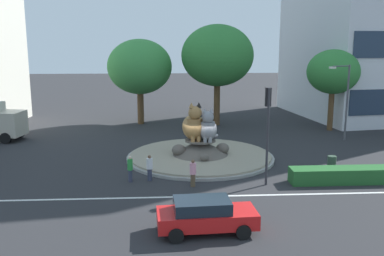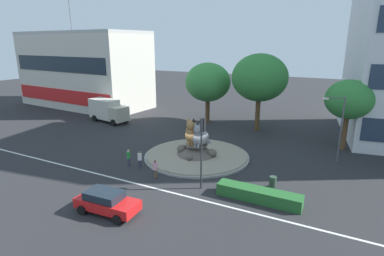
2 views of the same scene
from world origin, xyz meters
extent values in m
plane|color=#28282B|center=(0.00, 0.00, 0.00)|extent=(160.00, 160.00, 0.00)
cube|color=silver|center=(0.00, -7.58, 0.00)|extent=(112.00, 0.20, 0.01)
cylinder|color=gray|center=(0.00, 0.00, 0.09)|extent=(10.35, 10.35, 0.18)
cylinder|color=gray|center=(0.00, 0.00, 0.24)|extent=(9.93, 9.93, 0.12)
cone|color=#564F47|center=(0.00, 0.00, 0.83)|extent=(3.88, 3.88, 1.06)
cylinder|color=#564F47|center=(0.00, 0.00, 1.30)|extent=(2.13, 2.13, 0.12)
ellipsoid|color=#564F47|center=(1.59, 0.09, 0.68)|extent=(0.94, 0.88, 0.75)
ellipsoid|color=#564F47|center=(-0.02, 1.48, 0.60)|extent=(0.73, 0.52, 0.58)
ellipsoid|color=#564F47|center=(-1.52, -0.25, 0.69)|extent=(0.98, 1.07, 0.78)
ellipsoid|color=#564F47|center=(0.12, -1.78, 0.55)|extent=(0.61, 0.53, 0.49)
ellipsoid|color=#9E703D|center=(-0.50, 0.20, 2.21)|extent=(1.83, 2.54, 1.70)
cylinder|color=#9E703D|center=(-0.42, -0.26, 2.40)|extent=(1.26, 1.26, 1.06)
sphere|color=#9E703D|center=(-0.40, -0.43, 3.33)|extent=(0.94, 0.94, 0.94)
torus|color=#9E703D|center=(-0.27, 1.20, 1.53)|extent=(1.12, 1.12, 0.21)
cone|color=black|center=(-0.14, -0.39, 3.87)|extent=(0.44, 0.44, 0.38)
cone|color=#9E703D|center=(-0.65, -0.47, 3.87)|extent=(0.44, 0.44, 0.38)
cylinder|color=#9E703D|center=(-0.17, -0.61, 1.57)|extent=(0.30, 0.30, 0.43)
cylinder|color=#9E703D|center=(-0.56, -0.67, 1.57)|extent=(0.30, 0.30, 0.43)
ellipsoid|color=gray|center=(0.50, -0.14, 2.10)|extent=(1.47, 2.14, 1.48)
cylinder|color=gray|center=(0.46, -0.54, 2.26)|extent=(1.04, 1.04, 0.92)
sphere|color=gray|center=(0.45, -0.69, 3.07)|extent=(0.81, 0.81, 0.81)
torus|color=gray|center=(0.90, 0.66, 1.51)|extent=(0.97, 0.97, 0.18)
cone|color=gray|center=(0.67, -0.71, 3.54)|extent=(0.36, 0.36, 0.33)
cone|color=gray|center=(0.23, -0.67, 3.54)|extent=(0.36, 0.36, 0.33)
cylinder|color=gray|center=(0.60, -0.89, 1.54)|extent=(0.26, 0.26, 0.37)
cylinder|color=gray|center=(0.26, -0.86, 1.54)|extent=(0.26, 0.26, 0.37)
cylinder|color=#2D2D33|center=(3.33, -5.92, 2.80)|extent=(0.14, 0.14, 5.60)
cube|color=black|center=(3.34, -5.70, 5.08)|extent=(0.33, 0.25, 1.05)
sphere|color=#360606|center=(3.34, -5.62, 5.39)|extent=(0.18, 0.18, 0.18)
sphere|color=orange|center=(3.34, -5.62, 5.08)|extent=(0.18, 0.18, 0.18)
sphere|color=black|center=(3.34, -5.62, 4.76)|extent=(0.18, 0.18, 0.18)
cube|color=#235B28|center=(7.83, -5.78, 0.45)|extent=(6.05, 1.20, 0.90)
cylinder|color=brown|center=(12.75, 9.06, 1.75)|extent=(0.51, 0.51, 3.51)
ellipsoid|color=#337F38|center=(12.75, 9.06, 5.39)|extent=(4.71, 4.71, 4.00)
cylinder|color=brown|center=(-4.89, 13.25, 1.57)|extent=(0.63, 0.63, 3.15)
ellipsoid|color=#3D8E42|center=(-4.89, 13.25, 5.66)|extent=(6.27, 6.27, 5.33)
cylinder|color=brown|center=(2.59, 12.26, 1.99)|extent=(0.60, 0.60, 3.99)
ellipsoid|color=#337F38|center=(2.59, 12.26, 6.76)|extent=(6.92, 6.92, 5.88)
cylinder|color=#4C4C51|center=(12.43, 4.86, 3.13)|extent=(0.16, 0.16, 6.25)
cylinder|color=#4C4C51|center=(11.64, 4.64, 6.15)|extent=(1.60, 0.55, 0.10)
cube|color=silver|center=(10.86, 4.41, 6.05)|extent=(0.50, 0.24, 0.16)
cylinder|color=#33384C|center=(-4.51, -4.91, 0.37)|extent=(0.24, 0.24, 0.73)
cylinder|color=#288C38|center=(-4.51, -4.91, 1.05)|extent=(0.32, 0.32, 0.64)
sphere|color=beige|center=(-4.51, -4.91, 1.48)|extent=(0.21, 0.21, 0.21)
cylinder|color=#33384C|center=(-3.38, -4.74, 0.36)|extent=(0.27, 0.27, 0.73)
cylinder|color=silver|center=(-3.38, -4.74, 1.04)|extent=(0.36, 0.36, 0.63)
sphere|color=brown|center=(-3.38, -4.74, 1.46)|extent=(0.21, 0.21, 0.21)
cylinder|color=brown|center=(-0.89, -5.94, 0.37)|extent=(0.28, 0.28, 0.74)
cylinder|color=pink|center=(-0.89, -5.94, 1.06)|extent=(0.37, 0.37, 0.64)
sphere|color=brown|center=(-0.89, -5.94, 1.48)|extent=(0.21, 0.21, 0.21)
cube|color=red|center=(-0.66, -11.96, 0.65)|extent=(4.39, 2.01, 0.66)
cube|color=#19232D|center=(-0.87, -11.97, 1.24)|extent=(2.49, 1.69, 0.52)
cylinder|color=black|center=(0.70, -10.99, 0.32)|extent=(0.65, 0.26, 0.64)
cylinder|color=black|center=(0.81, -12.74, 0.32)|extent=(0.65, 0.26, 0.64)
cylinder|color=black|center=(-2.13, -11.17, 0.32)|extent=(0.65, 0.26, 0.64)
cylinder|color=black|center=(-2.02, -12.92, 0.32)|extent=(0.65, 0.26, 0.64)
cube|color=#B7AD99|center=(-15.16, 6.42, 1.45)|extent=(2.25, 2.50, 2.00)
cylinder|color=black|center=(-14.91, 7.49, 0.45)|extent=(0.94, 0.45, 0.90)
cylinder|color=black|center=(-15.29, 5.32, 0.45)|extent=(0.94, 0.45, 0.90)
cylinder|color=#2D4233|center=(8.23, -3.20, 0.45)|extent=(0.56, 0.56, 0.90)
camera|label=1|loc=(-2.35, -29.45, 8.20)|focal=40.54mm
camera|label=2|loc=(12.70, -25.59, 10.96)|focal=28.74mm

